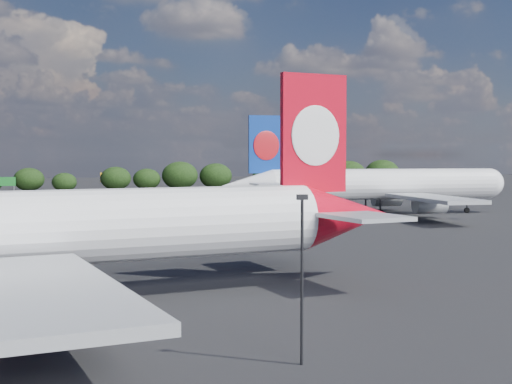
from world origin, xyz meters
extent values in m
plane|color=black|center=(0.00, 60.00, 0.00)|extent=(500.00, 500.00, 0.00)
cylinder|color=white|center=(-0.45, 10.01, 5.65)|extent=(43.20, 13.68, 5.65)
cone|color=red|center=(25.05, 14.93, 5.65)|extent=(9.94, 7.26, 5.65)
cube|color=red|center=(21.72, 14.29, 12.87)|extent=(6.20, 1.73, 10.16)
ellipsoid|color=white|center=(21.78, 13.96, 12.67)|extent=(4.70, 1.12, 5.19)
ellipsoid|color=white|center=(21.66, 14.62, 12.67)|extent=(4.70, 1.12, 5.19)
cube|color=#ACB0B4|center=(24.01, 8.41, 6.10)|extent=(6.27, 7.62, 0.34)
cube|color=#ACB0B4|center=(21.65, 20.60, 6.10)|extent=(6.27, 7.62, 0.34)
cube|color=#ACB0B4|center=(0.11, -4.83, 3.84)|extent=(11.49, 23.57, 0.62)
cylinder|color=black|center=(2.41, 7.11, 1.69)|extent=(0.37, 0.37, 2.82)
cylinder|color=black|center=(2.41, 7.11, 0.62)|extent=(1.32, 0.73, 1.24)
cylinder|color=black|center=(3.62, 7.35, 0.62)|extent=(1.32, 0.73, 1.24)
cylinder|color=black|center=(1.12, 13.76, 1.69)|extent=(0.37, 0.37, 2.82)
cylinder|color=black|center=(1.12, 13.76, 0.62)|extent=(1.32, 0.73, 1.24)
cylinder|color=black|center=(2.34, 14.00, 0.62)|extent=(1.32, 0.73, 1.24)
cylinder|color=white|center=(56.97, 76.79, 5.64)|extent=(42.89, 6.11, 5.64)
sphere|color=white|center=(78.39, 76.56, 5.64)|extent=(5.70, 5.70, 5.64)
cone|color=white|center=(31.05, 77.08, 5.64)|extent=(9.08, 5.74, 5.64)
cube|color=#0D3596|center=(34.43, 77.04, 12.85)|extent=(6.21, 0.63, 10.15)
ellipsoid|color=red|center=(34.43, 76.70, 12.65)|extent=(4.74, 0.28, 5.19)
ellipsoid|color=red|center=(34.43, 77.38, 12.65)|extent=(4.74, 0.28, 5.19)
cube|color=#ACB0B4|center=(33.23, 70.85, 6.09)|extent=(5.15, 6.82, 0.34)
cube|color=#ACB0B4|center=(33.37, 83.25, 6.09)|extent=(5.15, 6.82, 0.34)
cube|color=#ACB0B4|center=(59.07, 62.11, 3.83)|extent=(7.58, 22.62, 0.62)
cube|color=#ACB0B4|center=(59.39, 91.42, 3.83)|extent=(7.58, 22.62, 0.62)
cylinder|color=#ACB0B4|center=(61.38, 67.73, 2.37)|extent=(5.67, 3.11, 3.04)
cube|color=#ACB0B4|center=(61.38, 67.73, 3.16)|extent=(2.48, 0.37, 1.35)
cylinder|color=#ACB0B4|center=(61.58, 85.76, 2.37)|extent=(5.67, 3.11, 3.04)
cube|color=#ACB0B4|center=(61.58, 85.76, 3.16)|extent=(2.48, 0.37, 1.35)
cylinder|color=black|center=(54.68, 73.44, 1.69)|extent=(0.32, 0.32, 2.82)
cylinder|color=black|center=(54.68, 73.44, 0.62)|extent=(1.25, 0.52, 1.24)
cylinder|color=black|center=(53.44, 73.45, 0.62)|extent=(1.25, 0.52, 1.24)
cylinder|color=black|center=(54.76, 80.20, 1.69)|extent=(0.32, 0.32, 2.82)
cylinder|color=black|center=(54.76, 80.20, 0.62)|extent=(1.25, 0.52, 1.24)
cylinder|color=black|center=(53.52, 80.21, 0.62)|extent=(1.25, 0.52, 1.24)
cylinder|color=black|center=(73.88, 76.61, 1.63)|extent=(0.27, 0.27, 2.82)
cylinder|color=black|center=(73.88, 76.61, 0.51)|extent=(1.02, 0.41, 1.01)
cylinder|color=black|center=(13.14, -8.88, 4.34)|extent=(0.16, 0.16, 8.68)
cube|color=black|center=(13.14, -8.88, 8.83)|extent=(0.55, 0.30, 0.28)
cube|color=#156B22|center=(-18.00, 176.00, 3.20)|extent=(6.00, 0.30, 2.60)
cylinder|color=gray|center=(-15.50, 176.00, 1.00)|extent=(0.20, 0.20, 2.00)
cube|color=orange|center=(12.00, 182.00, 4.00)|extent=(5.00, 0.30, 3.00)
cylinder|color=gray|center=(12.00, 182.00, 1.25)|extent=(0.30, 0.30, 2.50)
ellipsoid|color=black|center=(-11.65, 182.21, 3.54)|extent=(9.19, 7.78, 7.07)
ellipsoid|color=black|center=(-1.20, 176.35, 2.82)|extent=(7.34, 6.21, 5.64)
ellipsoid|color=black|center=(14.23, 181.69, 3.65)|extent=(9.50, 8.04, 7.31)
ellipsoid|color=black|center=(23.88, 181.94, 3.34)|extent=(8.68, 7.35, 6.68)
ellipsoid|color=black|center=(34.35, 181.63, 4.44)|extent=(11.54, 9.76, 8.87)
ellipsoid|color=black|center=(46.41, 183.93, 4.13)|extent=(10.73, 9.08, 8.26)
ellipsoid|color=black|center=(61.57, 180.43, 3.12)|extent=(8.11, 6.86, 6.24)
ellipsoid|color=black|center=(72.41, 181.40, 4.46)|extent=(11.60, 9.81, 8.92)
ellipsoid|color=black|center=(79.70, 179.07, 3.77)|extent=(9.81, 8.30, 7.55)
ellipsoid|color=black|center=(90.70, 178.94, 4.52)|extent=(11.75, 9.94, 9.04)
ellipsoid|color=black|center=(103.30, 179.88, 4.67)|extent=(12.14, 10.27, 9.34)
camera|label=1|loc=(1.67, -44.01, 11.03)|focal=50.00mm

